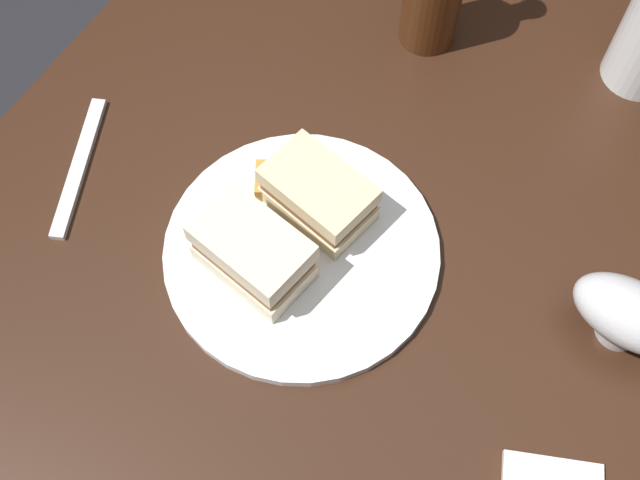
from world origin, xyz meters
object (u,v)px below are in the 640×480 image
at_px(sandwich_half_right, 253,252).
at_px(gravy_boat, 633,315).
at_px(fork, 79,166).
at_px(sandwich_half_left, 318,194).
at_px(plate, 302,251).

xyz_separation_m(sandwich_half_right, gravy_boat, (-0.12, 0.35, -0.00)).
height_order(sandwich_half_right, gravy_boat, sandwich_half_right).
height_order(sandwich_half_right, fork, sandwich_half_right).
bearing_deg(sandwich_half_left, sandwich_half_right, -13.28).
bearing_deg(plate, sandwich_half_left, -170.19).
xyz_separation_m(sandwich_half_left, sandwich_half_right, (0.09, -0.02, 0.01)).
distance_m(plate, sandwich_half_right, 0.06).
bearing_deg(sandwich_half_right, plate, 143.64).
height_order(plate, sandwich_half_left, sandwich_half_left).
bearing_deg(fork, sandwich_half_left, 84.66).
bearing_deg(sandwich_half_left, fork, -72.75).
height_order(plate, sandwich_half_right, sandwich_half_right).
height_order(plate, fork, plate).
bearing_deg(plate, fork, -83.64).
xyz_separation_m(plate, gravy_boat, (-0.08, 0.32, 0.04)).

